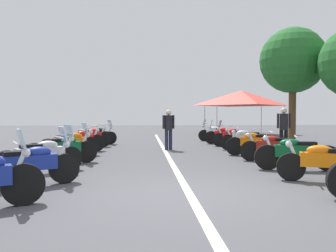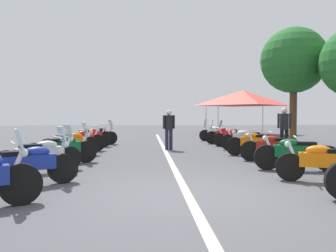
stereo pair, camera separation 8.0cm
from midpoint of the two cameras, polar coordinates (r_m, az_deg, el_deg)
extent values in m
plane|color=#4C4C51|center=(6.37, 3.20, -11.22)|extent=(80.00, 80.00, 0.00)
cube|color=beige|center=(11.83, -0.17, -5.09)|extent=(25.64, 0.16, 0.01)
cylinder|color=black|center=(6.02, -23.29, -8.90)|extent=(0.42, 0.66, 0.67)
cylinder|color=silver|center=(5.96, -23.91, -6.09)|extent=(0.19, 0.29, 0.58)
cylinder|color=silver|center=(5.92, -24.34, -2.64)|extent=(0.58, 0.31, 0.04)
sphere|color=silver|center=(5.95, -22.88, -4.15)|extent=(0.14, 0.14, 0.14)
cube|color=silver|center=(5.92, -23.58, -1.95)|extent=(0.38, 0.27, 0.32)
cylinder|color=black|center=(7.59, -17.16, -6.77)|extent=(0.43, 0.61, 0.62)
cube|color=navy|center=(7.40, -22.45, -5.65)|extent=(0.78, 1.07, 0.30)
ellipsoid|color=navy|center=(7.41, -21.10, -4.06)|extent=(0.48, 0.58, 0.22)
cube|color=black|center=(7.34, -24.15, -4.32)|extent=(0.46, 0.55, 0.12)
cylinder|color=silver|center=(7.54, -17.62, -4.54)|extent=(0.20, 0.29, 0.58)
cylinder|color=silver|center=(7.49, -17.94, -1.81)|extent=(0.56, 0.34, 0.04)
sphere|color=silver|center=(7.55, -16.83, -2.99)|extent=(0.14, 0.14, 0.14)
cylinder|color=silver|center=(7.55, -25.87, -7.65)|extent=(0.34, 0.52, 0.08)
cube|color=silver|center=(7.51, -17.36, -1.26)|extent=(0.37, 0.28, 0.32)
cylinder|color=black|center=(9.26, -16.24, -5.19)|extent=(0.48, 0.59, 0.62)
cylinder|color=black|center=(8.76, -25.40, -5.71)|extent=(0.48, 0.59, 0.62)
cube|color=silver|center=(8.96, -20.70, -4.32)|extent=(0.91, 1.10, 0.30)
ellipsoid|color=silver|center=(9.00, -19.64, -3.00)|extent=(0.52, 0.57, 0.22)
cube|color=black|center=(8.87, -22.06, -3.23)|extent=(0.49, 0.54, 0.12)
cylinder|color=silver|center=(9.21, -16.59, -3.36)|extent=(0.23, 0.27, 0.58)
cylinder|color=silver|center=(9.17, -16.84, -1.13)|extent=(0.52, 0.40, 0.04)
sphere|color=silver|center=(9.24, -15.98, -2.10)|extent=(0.14, 0.14, 0.14)
cylinder|color=silver|center=(9.02, -23.82, -6.07)|extent=(0.39, 0.49, 0.08)
cube|color=silver|center=(9.20, -16.39, -0.68)|extent=(0.36, 0.31, 0.32)
cylinder|color=black|center=(10.59, -13.70, -4.21)|extent=(0.40, 0.65, 0.65)
cylinder|color=black|center=(10.32, -21.49, -4.44)|extent=(0.40, 0.65, 0.65)
cube|color=#0C592D|center=(10.42, -17.55, -3.35)|extent=(0.71, 1.11, 0.30)
ellipsoid|color=#0C592D|center=(10.43, -16.59, -2.23)|extent=(0.45, 0.58, 0.22)
cube|color=black|center=(10.36, -18.76, -2.39)|extent=(0.44, 0.54, 0.12)
cylinder|color=silver|center=(10.55, -14.03, -2.60)|extent=(0.18, 0.29, 0.58)
cylinder|color=silver|center=(10.52, -14.26, -0.65)|extent=(0.58, 0.29, 0.04)
sphere|color=silver|center=(10.56, -13.46, -1.50)|extent=(0.14, 0.14, 0.14)
cylinder|color=silver|center=(10.55, -20.04, -4.83)|extent=(0.30, 0.53, 0.08)
cube|color=silver|center=(10.54, -13.84, -0.26)|extent=(0.38, 0.26, 0.32)
cylinder|color=black|center=(12.35, -13.07, -3.30)|extent=(0.50, 0.63, 0.67)
cylinder|color=black|center=(11.81, -19.43, -3.59)|extent=(0.50, 0.63, 0.67)
cube|color=orange|center=(12.05, -16.19, -2.59)|extent=(0.85, 1.06, 0.30)
ellipsoid|color=orange|center=(12.10, -15.41, -1.62)|extent=(0.51, 0.58, 0.22)
cube|color=black|center=(11.95, -17.17, -1.77)|extent=(0.49, 0.54, 0.12)
cylinder|color=silver|center=(12.30, -13.33, -1.92)|extent=(0.22, 0.28, 0.58)
cylinder|color=silver|center=(12.27, -13.52, -0.25)|extent=(0.53, 0.38, 0.04)
sphere|color=silver|center=(12.34, -12.88, -0.97)|extent=(0.14, 0.14, 0.14)
cylinder|color=silver|center=(12.08, -18.40, -3.94)|extent=(0.38, 0.50, 0.08)
cylinder|color=black|center=(13.80, -11.96, -2.75)|extent=(0.47, 0.64, 0.67)
cylinder|color=black|center=(13.29, -17.68, -2.98)|extent=(0.47, 0.64, 0.67)
cube|color=red|center=(13.51, -14.78, -2.11)|extent=(0.82, 1.08, 0.30)
ellipsoid|color=red|center=(13.57, -14.07, -1.24)|extent=(0.49, 0.58, 0.22)
cube|color=black|center=(13.42, -15.66, -1.37)|extent=(0.47, 0.55, 0.12)
cylinder|color=silver|center=(13.75, -12.20, -1.52)|extent=(0.21, 0.28, 0.58)
cylinder|color=silver|center=(13.72, -12.36, -0.02)|extent=(0.55, 0.36, 0.04)
sphere|color=silver|center=(13.79, -11.79, -0.68)|extent=(0.14, 0.14, 0.14)
cylinder|color=silver|center=(13.56, -16.75, -3.30)|extent=(0.36, 0.51, 0.08)
cylinder|color=black|center=(15.58, -10.82, -2.19)|extent=(0.51, 0.63, 0.68)
cylinder|color=black|center=(14.98, -15.41, -2.39)|extent=(0.51, 0.63, 0.68)
cube|color=red|center=(15.25, -13.08, -1.62)|extent=(0.83, 1.01, 0.30)
ellipsoid|color=red|center=(15.32, -12.48, -0.85)|extent=(0.51, 0.57, 0.22)
cube|color=black|center=(15.15, -13.83, -0.97)|extent=(0.49, 0.54, 0.12)
cylinder|color=silver|center=(15.53, -11.03, -1.10)|extent=(0.23, 0.28, 0.58)
cylinder|color=silver|center=(15.50, -11.16, 0.23)|extent=(0.53, 0.39, 0.04)
sphere|color=silver|center=(15.57, -10.67, -0.35)|extent=(0.14, 0.14, 0.14)
cylinder|color=silver|center=(15.26, -14.74, -2.69)|extent=(0.38, 0.49, 0.08)
cylinder|color=black|center=(16.88, -9.71, -1.96)|extent=(0.42, 0.62, 0.63)
cylinder|color=black|center=(16.39, -14.43, -2.11)|extent=(0.42, 0.62, 0.63)
cube|color=black|center=(16.61, -12.04, -1.41)|extent=(0.76, 1.11, 0.30)
ellipsoid|color=black|center=(16.66, -11.46, -0.71)|extent=(0.47, 0.58, 0.22)
cube|color=black|center=(16.52, -12.76, -0.81)|extent=(0.45, 0.55, 0.12)
cylinder|color=silver|center=(16.84, -9.90, -0.95)|extent=(0.20, 0.29, 0.58)
cylinder|color=silver|center=(16.81, -10.04, 0.28)|extent=(0.57, 0.33, 0.04)
sphere|color=silver|center=(16.87, -9.56, -0.26)|extent=(0.14, 0.14, 0.14)
cylinder|color=silver|center=(16.65, -13.66, -2.36)|extent=(0.33, 0.52, 0.08)
cube|color=silver|center=(16.84, -9.79, 0.52)|extent=(0.38, 0.28, 0.32)
cylinder|color=black|center=(7.98, 19.46, -6.42)|extent=(0.34, 0.62, 0.61)
cube|color=orange|center=(8.05, 24.86, -5.13)|extent=(0.65, 1.17, 0.30)
ellipsoid|color=orange|center=(8.00, 23.61, -3.71)|extent=(0.42, 0.58, 0.22)
cylinder|color=silver|center=(7.95, 19.92, -4.28)|extent=(0.16, 0.30, 0.58)
cylinder|color=silver|center=(7.92, 20.24, -1.69)|extent=(0.60, 0.25, 0.04)
sphere|color=silver|center=(7.92, 19.14, -2.84)|extent=(0.14, 0.14, 0.14)
cylinder|color=black|center=(9.34, 15.93, -5.03)|extent=(0.28, 0.67, 0.66)
cylinder|color=black|center=(9.64, 24.80, -4.91)|extent=(0.28, 0.67, 0.66)
cube|color=#0C592D|center=(9.44, 20.45, -3.90)|extent=(0.52, 1.17, 0.30)
ellipsoid|color=#0C592D|center=(9.39, 19.39, -2.69)|extent=(0.37, 0.56, 0.22)
cube|color=black|center=(9.47, 21.77, -2.80)|extent=(0.36, 0.53, 0.12)
cylinder|color=silver|center=(9.32, 16.31, -3.19)|extent=(0.13, 0.30, 0.58)
cylinder|color=silver|center=(9.30, 16.58, -0.98)|extent=(0.61, 0.17, 0.04)
sphere|color=silver|center=(9.29, 15.65, -1.96)|extent=(0.14, 0.14, 0.14)
cylinder|color=silver|center=(9.40, 23.34, -5.67)|extent=(0.20, 0.55, 0.08)
cylinder|color=black|center=(10.97, 13.33, -4.06)|extent=(0.38, 0.63, 0.63)
cylinder|color=black|center=(10.91, 21.32, -4.17)|extent=(0.38, 0.63, 0.63)
cube|color=maroon|center=(10.90, 17.33, -3.18)|extent=(0.72, 1.17, 0.30)
ellipsoid|color=maroon|center=(10.89, 16.39, -2.12)|extent=(0.45, 0.58, 0.22)
cube|color=black|center=(10.88, 18.49, -2.25)|extent=(0.43, 0.54, 0.12)
cylinder|color=silver|center=(10.94, 13.66, -2.50)|extent=(0.18, 0.29, 0.58)
cylinder|color=silver|center=(10.92, 13.88, -0.62)|extent=(0.58, 0.29, 0.04)
sphere|color=silver|center=(10.94, 13.09, -1.45)|extent=(0.14, 0.14, 0.14)
cylinder|color=silver|center=(10.74, 19.71, -4.76)|extent=(0.30, 0.54, 0.08)
cylinder|color=black|center=(12.36, 10.88, -3.33)|extent=(0.29, 0.66, 0.65)
cylinder|color=black|center=(12.47, 17.73, -3.34)|extent=(0.29, 0.66, 0.65)
cube|color=orange|center=(12.38, 14.32, -2.51)|extent=(0.55, 1.16, 0.30)
ellipsoid|color=orange|center=(12.35, 13.50, -1.58)|extent=(0.38, 0.57, 0.22)
cube|color=black|center=(12.38, 15.35, -1.68)|extent=(0.37, 0.53, 0.12)
cylinder|color=silver|center=(12.34, 11.17, -1.94)|extent=(0.14, 0.30, 0.58)
cylinder|color=silver|center=(12.32, 11.36, -0.27)|extent=(0.61, 0.19, 0.04)
sphere|color=silver|center=(12.32, 10.66, -1.01)|extent=(0.14, 0.14, 0.14)
cylinder|color=silver|center=(12.27, 16.46, -3.87)|extent=(0.21, 0.55, 0.08)
cylinder|color=black|center=(14.14, 9.80, -2.68)|extent=(0.36, 0.65, 0.64)
cylinder|color=black|center=(14.03, 15.98, -2.76)|extent=(0.36, 0.65, 0.64)
cube|color=silver|center=(14.05, 12.88, -1.99)|extent=(0.68, 1.18, 0.30)
ellipsoid|color=silver|center=(14.06, 12.16, -1.17)|extent=(0.43, 0.58, 0.22)
cube|color=black|center=(14.03, 13.78, -1.27)|extent=(0.42, 0.54, 0.12)
cylinder|color=silver|center=(14.11, 10.05, -1.47)|extent=(0.17, 0.30, 0.58)
cylinder|color=silver|center=(14.09, 10.22, -0.01)|extent=(0.59, 0.26, 0.04)
sphere|color=silver|center=(14.12, 9.61, -0.65)|extent=(0.14, 0.14, 0.14)
cylinder|color=silver|center=(13.87, 14.70, -3.20)|extent=(0.27, 0.54, 0.08)
cylinder|color=black|center=(15.68, 8.38, -2.28)|extent=(0.38, 0.61, 0.61)
cylinder|color=black|center=(15.45, 13.50, -2.37)|extent=(0.38, 0.61, 0.61)
cube|color=red|center=(15.54, 10.93, -1.66)|extent=(0.70, 1.09, 0.30)
ellipsoid|color=red|center=(15.56, 10.28, -0.92)|extent=(0.45, 0.58, 0.22)
cube|color=black|center=(15.49, 11.73, -1.01)|extent=(0.44, 0.54, 0.12)
cylinder|color=silver|center=(15.65, 8.60, -1.19)|extent=(0.18, 0.29, 0.58)
cylinder|color=silver|center=(15.62, 8.75, 0.13)|extent=(0.58, 0.29, 0.04)
sphere|color=silver|center=(15.66, 8.21, -0.45)|extent=(0.14, 0.14, 0.14)
cylinder|color=silver|center=(15.31, 12.37, -2.75)|extent=(0.30, 0.53, 0.08)
cube|color=silver|center=(15.64, 8.47, 0.39)|extent=(0.38, 0.26, 0.32)
cylinder|color=black|center=(16.99, 7.04, -1.91)|extent=(0.28, 0.65, 0.63)
cylinder|color=black|center=(17.00, 12.01, -1.94)|extent=(0.28, 0.65, 0.63)
cube|color=red|center=(16.97, 9.53, -1.32)|extent=(0.53, 1.15, 0.30)
ellipsoid|color=red|center=(16.96, 8.93, -0.64)|extent=(0.37, 0.57, 0.22)
cube|color=black|center=(16.96, 10.28, -0.72)|extent=(0.36, 0.53, 0.12)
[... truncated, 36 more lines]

